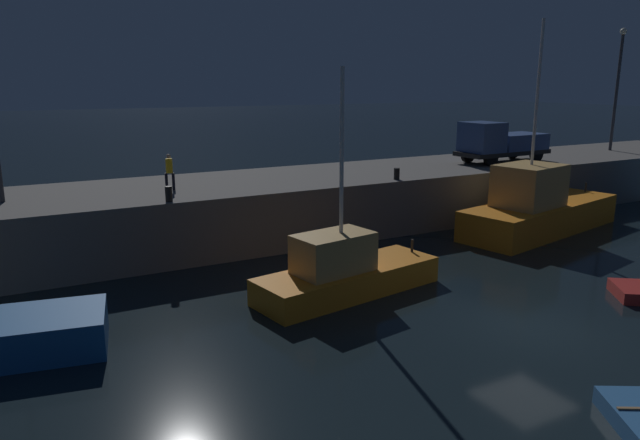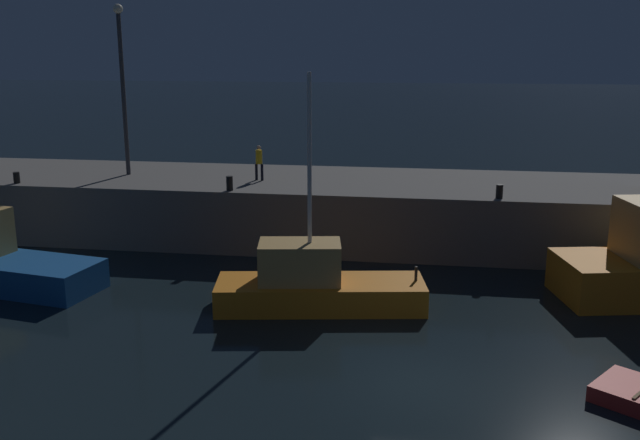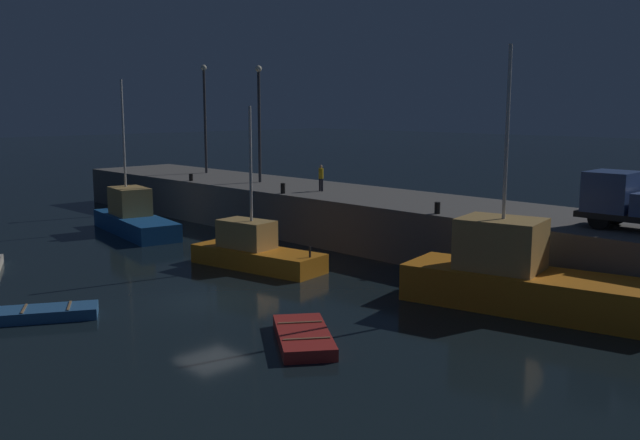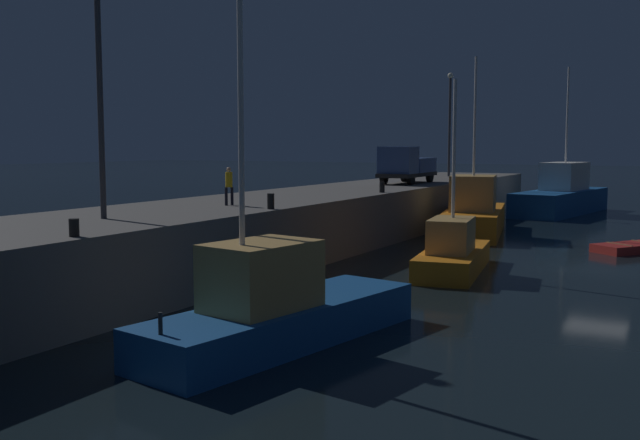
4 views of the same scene
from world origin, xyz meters
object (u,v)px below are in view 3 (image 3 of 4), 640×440
fishing_trawler_red (134,218)px  fishing_boat_blue (524,279)px  rowboat_white_mid (47,313)px  bollard_east (437,208)px  dinghy_red_small (303,337)px  lamp_post_east (259,114)px  bollard_west (191,177)px  bollard_central (283,188)px  dockworker (321,176)px  lamp_post_west (205,111)px  fishing_boat_orange (254,251)px

fishing_trawler_red → fishing_boat_blue: fishing_boat_blue is taller
rowboat_white_mid → bollard_east: 17.97m
dinghy_red_small → lamp_post_east: bearing=143.8°
bollard_west → fishing_trawler_red: bearing=-72.5°
fishing_trawler_red → fishing_boat_blue: 25.73m
lamp_post_east → bollard_east: 17.68m
lamp_post_east → fishing_boat_blue: bearing=-14.3°
rowboat_white_mid → bollard_east: size_ratio=6.81×
fishing_trawler_red → bollard_central: (8.08, 5.32, 2.09)m
lamp_post_east → bollard_west: (-3.97, -2.89, -4.30)m
fishing_boat_blue → dockworker: fishing_boat_blue is taller
dinghy_red_small → bollard_east: (-3.38, 11.94, 2.81)m
fishing_trawler_red → rowboat_white_mid: bearing=-39.6°
fishing_boat_blue → rowboat_white_mid: bearing=-130.1°
lamp_post_west → lamp_post_east: 8.19m
bollard_east → rowboat_white_mid: bearing=-107.3°
lamp_post_east → bollard_central: (5.83, -3.04, -4.24)m
lamp_post_west → bollard_east: bearing=-9.5°
rowboat_white_mid → dockworker: 20.26m
bollard_west → bollard_central: bearing=-0.9°
fishing_trawler_red → dockworker: 12.04m
dockworker → bollard_west: 10.76m
fishing_boat_orange → lamp_post_east: size_ratio=1.01×
fishing_trawler_red → fishing_boat_blue: size_ratio=0.91×
dinghy_red_small → fishing_boat_orange: bearing=149.2°
rowboat_white_mid → dinghy_red_small: rowboat_white_mid is taller
lamp_post_east → bollard_east: bearing=-9.7°
dockworker → bollard_west: dockworker is taller
fishing_boat_blue → fishing_trawler_red: bearing=-174.6°
fishing_boat_blue → dockworker: size_ratio=6.54×
fishing_boat_blue → lamp_post_west: bearing=167.0°
bollard_east → bollard_central: bearing=-179.3°
fishing_boat_orange → bollard_east: 9.14m
lamp_post_west → dinghy_red_small: bearing=-29.6°
dinghy_red_small → bollard_west: size_ratio=8.47×
bollard_west → fishing_boat_orange: bearing=-22.9°
fishing_trawler_red → bollard_east: bearing=15.9°
dinghy_red_small → fishing_boat_blue: bearing=70.9°
lamp_post_west → bollard_west: bearing=-45.4°
lamp_post_east → bollard_west: lamp_post_east is taller
fishing_boat_blue → bollard_central: bearing=170.6°
fishing_boat_orange → fishing_trawler_red: bearing=177.3°
fishing_trawler_red → bollard_west: fishing_trawler_red is taller
fishing_boat_orange → bollard_west: size_ratio=15.84×
fishing_trawler_red → bollard_west: (-1.72, 5.47, 2.03)m
lamp_post_east → rowboat_white_mid: bearing=-59.6°
lamp_post_west → rowboat_white_mid: bearing=-47.0°
dockworker → fishing_trawler_red: bearing=-138.3°
lamp_post_west → bollard_west: lamp_post_west is taller
fishing_trawler_red → bollard_west: size_ratio=19.10×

